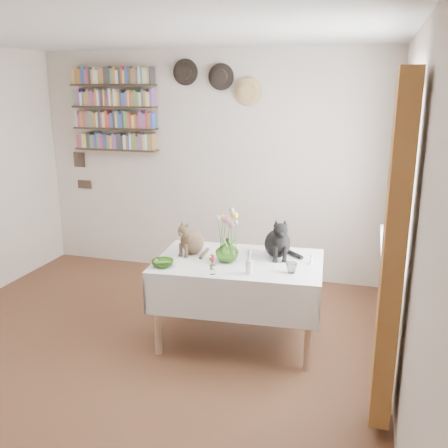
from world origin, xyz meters
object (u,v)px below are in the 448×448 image
(black_cat, at_px, (278,236))
(dining_table, at_px, (239,281))
(tabby_cat, at_px, (193,236))
(flower_vase, at_px, (227,250))
(bookshelf_unit, at_px, (114,110))

(black_cat, bearing_deg, dining_table, -165.38)
(dining_table, height_order, black_cat, black_cat)
(tabby_cat, bearing_deg, flower_vase, 1.63)
(flower_vase, distance_m, bookshelf_unit, 2.55)
(dining_table, relative_size, flower_vase, 7.18)
(dining_table, xyz_separation_m, tabby_cat, (-0.42, 0.07, 0.33))
(tabby_cat, distance_m, black_cat, 0.72)
(dining_table, relative_size, tabby_cat, 4.69)
(tabby_cat, relative_size, flower_vase, 1.53)
(black_cat, height_order, bookshelf_unit, bookshelf_unit)
(tabby_cat, distance_m, flower_vase, 0.36)
(dining_table, xyz_separation_m, bookshelf_unit, (-1.86, 1.47, 1.30))
(dining_table, distance_m, tabby_cat, 0.54)
(tabby_cat, bearing_deg, bookshelf_unit, 157.71)
(dining_table, bearing_deg, black_cat, 34.02)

